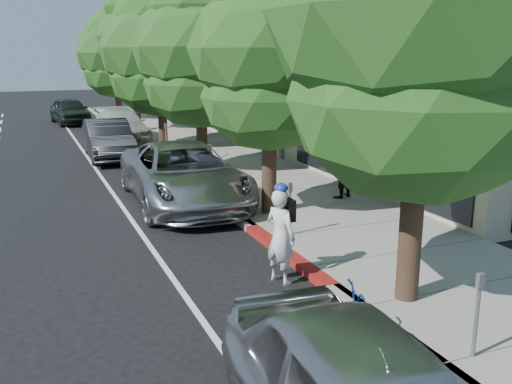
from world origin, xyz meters
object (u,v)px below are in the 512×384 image
street_tree_5 (116,54)px  dark_sedan (108,139)px  pedestrian (340,172)px  street_tree_3 (160,50)px  cyclist (281,236)px  street_tree_0 (425,19)px  bicycle (317,325)px  street_tree_2 (200,50)px  white_pickup (121,126)px  street_tree_1 (270,52)px  street_tree_4 (133,39)px  silver_suv (184,174)px  dark_suv_far (70,111)px

street_tree_5 → dark_sedan: bearing=-101.2°
dark_sedan → pedestrian: (5.24, -9.88, 0.12)m
street_tree_3 → pedestrian: bearing=-77.3°
cyclist → pedestrian: bearing=-63.8°
street_tree_3 → street_tree_5: street_tree_3 is taller
street_tree_0 → pedestrian: size_ratio=5.15×
street_tree_5 → bicycle: bearing=-94.3°
street_tree_2 → white_pickup: 9.82m
street_tree_3 → white_pickup: 4.92m
cyclist → street_tree_1: bearing=-43.8°
bicycle → white_pickup: white_pickup is taller
street_tree_0 → street_tree_4: 24.00m
street_tree_0 → white_pickup: size_ratio=1.48×
street_tree_5 → silver_suv: 22.13m
street_tree_4 → cyclist: street_tree_4 is taller
dark_sedan → dark_suv_far: size_ratio=1.04×
street_tree_5 → pedestrian: bearing=-83.8°
bicycle → dark_suv_far: (-0.77, 30.38, 0.25)m
street_tree_0 → silver_suv: bearing=102.0°
street_tree_0 → white_pickup: bearing=93.8°
pedestrian → street_tree_5: bearing=-102.6°
street_tree_0 → bicycle: street_tree_0 is taller
street_tree_3 → dark_sedan: 4.74m
silver_suv → street_tree_2: bearing=67.3°
dark_suv_far → pedestrian: pedestrian is taller
street_tree_1 → street_tree_2: 6.00m
street_tree_2 → pedestrian: bearing=-64.6°
street_tree_0 → dark_sedan: (-2.68, 16.50, -4.07)m
street_tree_1 → street_tree_4: (0.00, 18.00, 0.67)m
dark_suv_far → pedestrian: bearing=-82.3°
street_tree_5 → street_tree_1: bearing=-90.0°
silver_suv → white_pickup: 12.83m
bicycle → white_pickup: size_ratio=0.39×
street_tree_4 → white_pickup: (-1.40, -2.98, -4.23)m
street_tree_5 → dark_suv_far: size_ratio=1.50×
street_tree_3 → cyclist: (-1.60, -16.17, -3.48)m
street_tree_4 → pedestrian: size_ratio=5.05×
street_tree_1 → street_tree_3: size_ratio=0.94×
street_tree_5 → dark_sedan: street_tree_5 is taller
bicycle → white_pickup: bearing=11.7°
street_tree_1 → dark_suv_far: 23.85m
dark_suv_far → street_tree_4: bearing=-66.3°
street_tree_3 → pedestrian: size_ratio=4.80×
street_tree_5 → dark_suv_far: bearing=-168.7°
dark_suv_far → pedestrian: (5.66, -22.76, 0.13)m
cyclist → pedestrian: 6.35m
street_tree_0 → silver_suv: street_tree_0 is taller
street_tree_2 → silver_suv: street_tree_2 is taller
street_tree_4 → white_pickup: 5.36m
street_tree_2 → bicycle: size_ratio=3.48×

